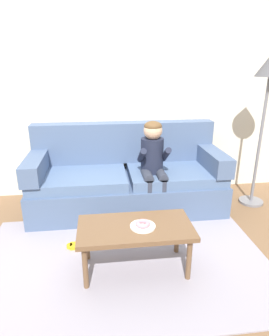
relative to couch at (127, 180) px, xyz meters
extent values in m
plane|color=brown|center=(-0.13, -0.86, -0.36)|extent=(10.00, 10.00, 0.00)
cube|color=silver|center=(-0.13, 0.54, 1.04)|extent=(8.00, 0.10, 2.80)
cube|color=#9993A3|center=(-0.13, -1.11, -0.35)|extent=(2.61, 1.68, 0.01)
cube|color=slate|center=(0.00, -0.06, -0.17)|extent=(2.28, 0.90, 0.38)
cube|color=slate|center=(-0.57, -0.11, 0.08)|extent=(1.09, 0.74, 0.12)
cube|color=slate|center=(0.57, -0.11, 0.08)|extent=(1.09, 0.74, 0.12)
cube|color=slate|center=(0.00, 0.29, 0.40)|extent=(2.28, 0.20, 0.51)
cube|color=slate|center=(-1.04, -0.06, 0.25)|extent=(0.20, 0.90, 0.22)
cube|color=slate|center=(1.04, -0.06, 0.25)|extent=(0.20, 0.90, 0.22)
cube|color=brown|center=(-0.05, -1.21, 0.06)|extent=(0.95, 0.49, 0.04)
cylinder|color=brown|center=(-0.46, -1.39, -0.16)|extent=(0.04, 0.04, 0.39)
cylinder|color=brown|center=(0.37, -1.39, -0.16)|extent=(0.04, 0.04, 0.39)
cylinder|color=brown|center=(-0.46, -1.02, -0.16)|extent=(0.04, 0.04, 0.39)
cylinder|color=brown|center=(0.37, -1.02, -0.16)|extent=(0.04, 0.04, 0.39)
cylinder|color=#1E2338|center=(0.28, -0.14, 0.34)|extent=(0.26, 0.26, 0.40)
sphere|color=#DBAD89|center=(0.28, -0.16, 0.64)|extent=(0.21, 0.21, 0.21)
ellipsoid|color=brown|center=(0.28, -0.16, 0.69)|extent=(0.20, 0.20, 0.12)
cylinder|color=#333847|center=(0.20, -0.29, 0.15)|extent=(0.11, 0.30, 0.11)
cylinder|color=#333847|center=(0.20, -0.44, -0.08)|extent=(0.09, 0.09, 0.44)
cube|color=black|center=(0.20, -0.49, -0.33)|extent=(0.10, 0.20, 0.06)
cylinder|color=#1E2338|center=(0.15, -0.24, 0.38)|extent=(0.07, 0.29, 0.23)
cylinder|color=#333847|center=(0.36, -0.29, 0.15)|extent=(0.11, 0.30, 0.11)
cylinder|color=#333847|center=(0.36, -0.44, -0.08)|extent=(0.09, 0.09, 0.44)
cube|color=black|center=(0.36, -0.49, -0.33)|extent=(0.10, 0.20, 0.06)
cylinder|color=#1E2338|center=(0.42, -0.24, 0.38)|extent=(0.07, 0.29, 0.23)
cylinder|color=white|center=(0.01, -1.23, 0.08)|extent=(0.21, 0.21, 0.01)
torus|color=pink|center=(0.01, -1.23, 0.11)|extent=(0.17, 0.17, 0.04)
cube|color=gold|center=(-0.56, -0.84, -0.33)|extent=(0.16, 0.09, 0.05)
cylinder|color=gold|center=(-0.64, -0.84, -0.33)|extent=(0.06, 0.06, 0.05)
cylinder|color=gold|center=(-0.47, -0.84, -0.33)|extent=(0.06, 0.06, 0.05)
cylinder|color=slate|center=(1.61, -0.11, -0.34)|extent=(0.30, 0.30, 0.03)
cylinder|color=slate|center=(1.61, -0.11, 0.47)|extent=(0.04, 0.04, 1.58)
camera|label=1|loc=(-0.31, -3.28, 1.34)|focal=30.86mm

